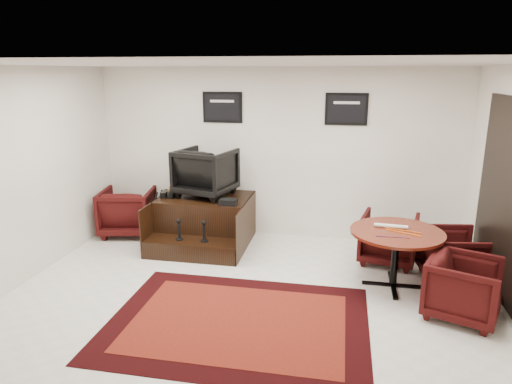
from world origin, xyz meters
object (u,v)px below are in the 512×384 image
at_px(armchair_side, 128,209).
at_px(table_chair_corner, 464,285).
at_px(shine_chair, 206,170).
at_px(shine_podium, 205,222).
at_px(table_chair_back, 389,236).
at_px(meeting_table, 397,238).
at_px(table_chair_window, 454,253).

bearing_deg(armchair_side, table_chair_corner, 149.10).
bearing_deg(shine_chair, shine_podium, 103.56).
bearing_deg(shine_podium, shine_chair, 90.00).
bearing_deg(shine_chair, table_chair_back, -174.50).
relative_size(shine_podium, meeting_table, 1.29).
height_order(table_chair_back, table_chair_corner, table_chair_back).
height_order(shine_podium, table_chair_corner, table_chair_corner).
distance_m(shine_podium, table_chair_back, 2.89).
bearing_deg(shine_chair, armchair_side, 13.73).
bearing_deg(meeting_table, armchair_side, 164.18).
height_order(shine_podium, table_chair_window, table_chair_window).
xyz_separation_m(shine_chair, table_chair_corner, (3.58, -1.86, -0.79)).
distance_m(shine_podium, armchair_side, 1.42).
distance_m(table_chair_back, table_chair_corner, 1.61).
xyz_separation_m(meeting_table, table_chair_window, (0.79, 0.33, -0.29)).
distance_m(shine_podium, table_chair_window, 3.75).
bearing_deg(table_chair_corner, shine_podium, 85.98).
bearing_deg(table_chair_corner, table_chair_window, 15.85).
bearing_deg(table_chair_back, table_chair_corner, 127.39).
relative_size(meeting_table, table_chair_window, 1.53).
relative_size(armchair_side, table_chair_window, 1.14).
distance_m(shine_podium, shine_chair, 0.85).
height_order(shine_podium, meeting_table, meeting_table).
relative_size(shine_chair, table_chair_back, 1.08).
xyz_separation_m(shine_chair, table_chair_window, (3.67, -0.89, -0.80)).
height_order(shine_chair, table_chair_window, shine_chair).
bearing_deg(meeting_table, table_chair_corner, -42.72).
xyz_separation_m(shine_podium, meeting_table, (2.88, -1.07, 0.33)).
relative_size(shine_podium, armchair_side, 1.73).
bearing_deg(armchair_side, table_chair_window, 159.67).
bearing_deg(armchair_side, shine_podium, 163.66).
bearing_deg(table_chair_window, table_chair_corner, 165.55).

